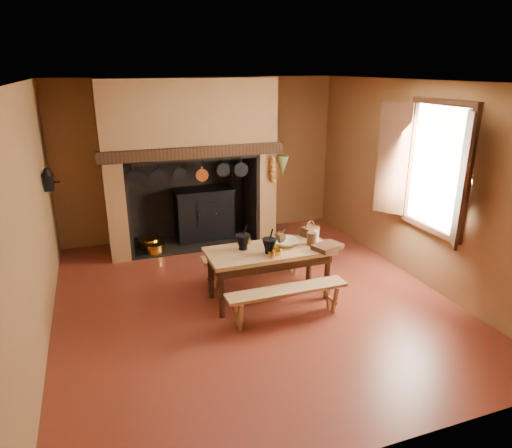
{
  "coord_description": "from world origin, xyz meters",
  "views": [
    {
      "loc": [
        -1.78,
        -5.17,
        2.97
      ],
      "look_at": [
        0.17,
        0.3,
        0.95
      ],
      "focal_mm": 32.0,
      "sensor_mm": 36.0,
      "label": 1
    }
  ],
  "objects_px": {
    "iron_range": "(204,213)",
    "mixing_bowl": "(285,242)",
    "work_table": "(269,257)",
    "wicker_basket": "(310,231)",
    "coffee_grinder": "(280,237)",
    "bench_front": "(287,296)"
  },
  "relations": [
    {
      "from": "iron_range",
      "to": "coffee_grinder",
      "type": "xyz_separation_m",
      "value": [
        0.51,
        -2.29,
        0.29
      ]
    },
    {
      "from": "work_table",
      "to": "mixing_bowl",
      "type": "relative_size",
      "value": 4.78
    },
    {
      "from": "coffee_grinder",
      "to": "iron_range",
      "type": "bearing_deg",
      "value": 79.39
    },
    {
      "from": "work_table",
      "to": "mixing_bowl",
      "type": "xyz_separation_m",
      "value": [
        0.24,
        0.06,
        0.15
      ]
    },
    {
      "from": "work_table",
      "to": "mixing_bowl",
      "type": "bearing_deg",
      "value": 13.86
    },
    {
      "from": "iron_range",
      "to": "bench_front",
      "type": "distance_m",
      "value": 3.11
    },
    {
      "from": "work_table",
      "to": "wicker_basket",
      "type": "xyz_separation_m",
      "value": [
        0.72,
        0.28,
        0.18
      ]
    },
    {
      "from": "work_table",
      "to": "iron_range",
      "type": "bearing_deg",
      "value": 96.33
    },
    {
      "from": "bench_front",
      "to": "wicker_basket",
      "type": "distance_m",
      "value": 1.23
    },
    {
      "from": "work_table",
      "to": "mixing_bowl",
      "type": "height_order",
      "value": "mixing_bowl"
    },
    {
      "from": "bench_front",
      "to": "wicker_basket",
      "type": "height_order",
      "value": "wicker_basket"
    },
    {
      "from": "mixing_bowl",
      "to": "wicker_basket",
      "type": "bearing_deg",
      "value": 24.6
    },
    {
      "from": "bench_front",
      "to": "mixing_bowl",
      "type": "relative_size",
      "value": 4.44
    },
    {
      "from": "coffee_grinder",
      "to": "bench_front",
      "type": "bearing_deg",
      "value": -129.54
    },
    {
      "from": "iron_range",
      "to": "wicker_basket",
      "type": "relative_size",
      "value": 5.78
    },
    {
      "from": "iron_range",
      "to": "mixing_bowl",
      "type": "relative_size",
      "value": 4.67
    },
    {
      "from": "bench_front",
      "to": "coffee_grinder",
      "type": "relative_size",
      "value": 8.89
    },
    {
      "from": "work_table",
      "to": "coffee_grinder",
      "type": "relative_size",
      "value": 9.56
    },
    {
      "from": "coffee_grinder",
      "to": "mixing_bowl",
      "type": "xyz_separation_m",
      "value": [
        0.01,
        -0.14,
        -0.02
      ]
    },
    {
      "from": "iron_range",
      "to": "mixing_bowl",
      "type": "xyz_separation_m",
      "value": [
        0.52,
        -2.42,
        0.27
      ]
    },
    {
      "from": "iron_range",
      "to": "mixing_bowl",
      "type": "height_order",
      "value": "iron_range"
    },
    {
      "from": "work_table",
      "to": "coffee_grinder",
      "type": "height_order",
      "value": "coffee_grinder"
    }
  ]
}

